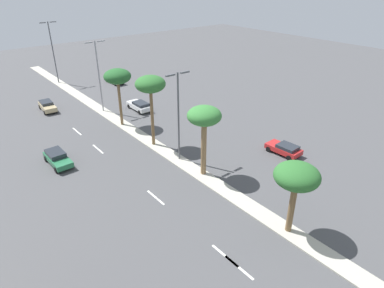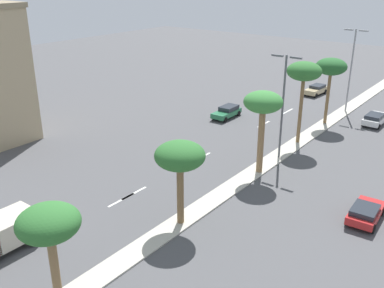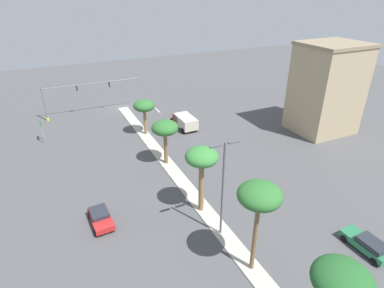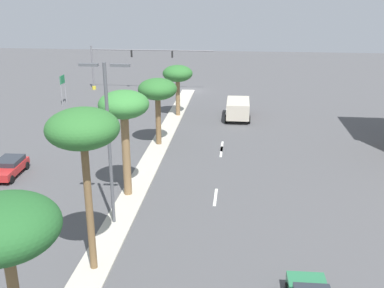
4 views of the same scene
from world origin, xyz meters
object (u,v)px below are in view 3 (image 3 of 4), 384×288
at_px(commercial_building, 327,89).
at_px(palm_tree_left, 165,129).
at_px(palm_tree_trailing, 144,106).
at_px(traffic_signal_gantry, 71,95).
at_px(directional_road_sign, 41,126).
at_px(palm_tree_right, 202,159).
at_px(box_truck, 184,121).
at_px(palm_tree_rear, 342,282).
at_px(sedan_green_front, 367,244).
at_px(palm_tree_near, 260,197).
at_px(street_lamp_right, 223,183).
at_px(sedan_red_left, 100,217).

bearing_deg(commercial_building, palm_tree_left, -0.91).
distance_m(palm_tree_trailing, palm_tree_left, 10.26).
bearing_deg(palm_tree_trailing, palm_tree_left, 87.63).
xyz_separation_m(traffic_signal_gantry, directional_road_sign, (5.61, 9.03, -1.45)).
distance_m(palm_tree_right, box_truck, 22.93).
bearing_deg(commercial_building, palm_tree_rear, 45.09).
distance_m(commercial_building, palm_tree_rear, 38.42).
relative_size(traffic_signal_gantry, palm_tree_right, 2.37).
bearing_deg(sedan_green_front, palm_tree_near, -14.46).
bearing_deg(palm_tree_left, palm_tree_right, 88.62).
xyz_separation_m(palm_tree_left, box_truck, (-7.26, -10.08, -3.95)).
xyz_separation_m(traffic_signal_gantry, palm_tree_trailing, (-9.50, 13.12, 0.71)).
xyz_separation_m(directional_road_sign, sedan_green_front, (-25.49, 36.97, -1.90)).
bearing_deg(palm_tree_right, box_truck, -109.67).
xyz_separation_m(commercial_building, street_lamp_right, (27.49, 14.59, -1.19)).
height_order(directional_road_sign, commercial_building, commercial_building).
relative_size(palm_tree_right, sedan_red_left, 1.80).
bearing_deg(palm_tree_right, commercial_building, -159.09).
relative_size(directional_road_sign, sedan_red_left, 0.88).
bearing_deg(traffic_signal_gantry, commercial_building, 146.82).
relative_size(palm_tree_trailing, palm_tree_left, 0.93).
bearing_deg(palm_tree_trailing, palm_tree_near, 89.37).
distance_m(directional_road_sign, commercial_building, 44.75).
distance_m(palm_tree_rear, sedan_red_left, 22.77).
xyz_separation_m(palm_tree_rear, sedan_red_left, (10.62, -19.22, -6.05)).
xyz_separation_m(commercial_building, palm_tree_right, (27.59, 10.54, -0.77)).
bearing_deg(palm_tree_near, sedan_green_front, 165.54).
bearing_deg(street_lamp_right, sedan_green_front, 145.26).
bearing_deg(traffic_signal_gantry, sedan_red_left, 87.56).
relative_size(directional_road_sign, palm_tree_right, 0.49).
bearing_deg(palm_tree_trailing, sedan_green_front, 107.53).
xyz_separation_m(commercial_building, palm_tree_trailing, (26.90, -10.67, -2.30)).
bearing_deg(palm_tree_right, palm_tree_left, -91.38).
height_order(palm_tree_left, palm_tree_rear, palm_tree_rear).
xyz_separation_m(palm_tree_right, palm_tree_near, (-0.36, 8.91, 1.19)).
bearing_deg(palm_tree_left, traffic_signal_gantry, -68.78).
distance_m(palm_tree_rear, sedan_green_front, 13.18).
distance_m(palm_tree_near, palm_tree_rear, 7.81).
xyz_separation_m(commercial_building, sedan_green_front, (16.52, 22.21, -6.35)).
height_order(traffic_signal_gantry, palm_tree_rear, palm_tree_rear).
bearing_deg(traffic_signal_gantry, palm_tree_near, 101.97).
bearing_deg(palm_tree_rear, palm_tree_right, -88.42).
xyz_separation_m(palm_tree_near, street_lamp_right, (0.26, -4.85, -1.61)).
distance_m(sedan_green_front, sedan_red_left, 25.55).
distance_m(commercial_building, palm_tree_trailing, 29.03).
xyz_separation_m(palm_tree_rear, sedan_green_front, (-10.61, -5.00, -6.00)).
bearing_deg(street_lamp_right, palm_tree_right, -88.69).
relative_size(commercial_building, palm_tree_right, 1.91).
distance_m(palm_tree_left, sedan_green_front, 25.48).
relative_size(palm_tree_near, box_truck, 1.39).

